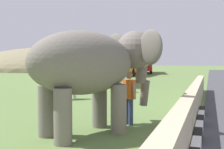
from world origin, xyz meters
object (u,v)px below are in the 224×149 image
Objects in this scene: cow_near at (67,82)px; cow_mid at (119,78)px; elephant at (95,64)px; bus_white at (103,60)px; person_handler at (129,95)px; bus_red at (144,60)px; bus_orange at (129,60)px.

cow_near is 4.54m from cow_mid.
bus_white is at bearing 20.49° from elephant.
elephant reaches higher than person_handler.
bus_red is (21.08, 1.23, 0.00)m from bus_white.
cow_mid is (-26.91, -4.56, -1.21)m from bus_red.
bus_white is at bearing 10.84° from cow_near.
elephant is at bearing -165.58° from cow_mid.
bus_red reaches higher than cow_mid.
person_handler is 36.45m from bus_red.
bus_orange is at bearing 13.87° from cow_mid.
person_handler is at bearing -167.73° from bus_red.
cow_near is (4.37, 4.57, -0.06)m from person_handler.
cow_near is at bearing 35.17° from elephant.
person_handler reaches higher than cow_near.
bus_orange is (12.95, 1.30, -0.00)m from bus_white.
elephant is 29.58m from bus_orange.
elephant is at bearing -169.07° from bus_red.
bus_white is 6.82m from cow_mid.
bus_orange reaches higher than person_handler.
bus_orange is at bearing 5.73° from bus_white.
bus_white is 13.01m from bus_orange.
cow_near is 0.90× the size of cow_mid.
bus_white reaches higher than elephant.
person_handler is at bearing -133.70° from cow_near.
person_handler is 28.58m from bus_orange.
elephant is 0.42× the size of bus_white.
person_handler is at bearing -164.12° from bus_orange.
bus_white is (14.52, 6.52, 1.16)m from person_handler.
cow_mid is at bearing 20.11° from person_handler.
bus_red is (35.60, 7.75, 1.16)m from person_handler.
cow_near is at bearing -174.20° from bus_red.
elephant is at bearing -165.94° from bus_orange.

